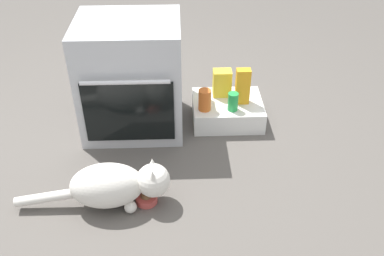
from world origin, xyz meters
name	(u,v)px	position (x,y,z in m)	size (l,w,h in m)	color
ground	(141,166)	(0.00, 0.00, 0.00)	(8.00, 8.00, 0.00)	#56514C
oven	(131,77)	(-0.06, 0.43, 0.36)	(0.62, 0.57, 0.71)	#B7BABF
pantry_cabinet	(227,110)	(0.55, 0.46, 0.07)	(0.46, 0.38, 0.14)	white
food_bowl	(146,198)	(0.05, -0.29, 0.03)	(0.12, 0.12, 0.07)	#C64C47
cat	(115,185)	(-0.10, -0.30, 0.13)	(0.80, 0.25, 0.25)	silver
soda_can	(233,102)	(0.57, 0.36, 0.20)	(0.07, 0.07, 0.12)	green
sauce_jar	(205,100)	(0.39, 0.37, 0.21)	(0.08, 0.08, 0.14)	#D16023
juice_carton	(243,86)	(0.64, 0.45, 0.26)	(0.09, 0.06, 0.24)	orange
snack_bag	(222,83)	(0.52, 0.55, 0.23)	(0.12, 0.09, 0.18)	yellow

